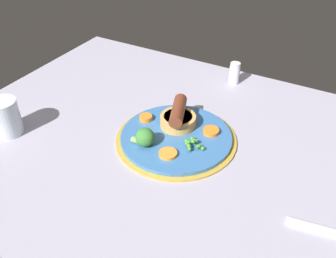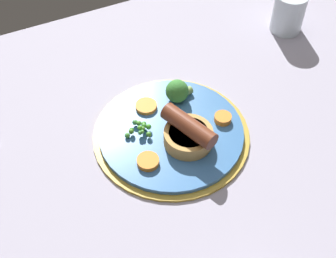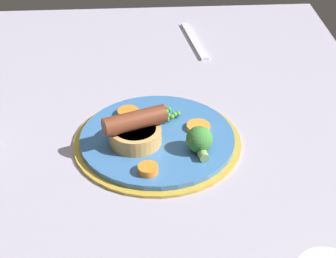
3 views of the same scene
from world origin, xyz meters
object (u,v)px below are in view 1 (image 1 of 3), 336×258
drinking_glass (5,117)px  carrot_slice_0 (168,154)px  sausage_pudding (178,117)px  salt_shaker (234,73)px  carrot_slice_1 (211,131)px  carrot_slice_5 (146,118)px  broccoli_floret_near (145,137)px  dinner_plate (176,138)px  pea_pile (193,144)px

drinking_glass → carrot_slice_0: bearing=14.5°
carrot_slice_0 → drinking_glass: 38.57cm
sausage_pudding → salt_shaker: sausage_pudding is taller
carrot_slice_1 → drinking_glass: (-41.98, -21.16, 2.41)cm
carrot_slice_5 → carrot_slice_1: bearing=10.3°
broccoli_floret_near → carrot_slice_5: bearing=111.4°
drinking_glass → carrot_slice_5: bearing=34.9°
dinner_plate → salt_shaker: salt_shaker is taller
sausage_pudding → pea_pile: size_ratio=2.14×
broccoli_floret_near → carrot_slice_1: (10.85, 11.04, -1.56)cm
drinking_glass → dinner_plate: bearing=24.9°
carrot_slice_0 → salt_shaker: (-0.09, 38.20, 1.30)cm
pea_pile → carrot_slice_1: size_ratio=1.33×
sausage_pudding → carrot_slice_0: size_ratio=2.70×
salt_shaker → sausage_pudding: bearing=-96.5°
sausage_pudding → carrot_slice_1: 8.23cm
sausage_pudding → carrot_slice_5: (-7.76, -1.74, -1.72)cm
pea_pile → drinking_glass: drinking_glass is taller
sausage_pudding → drinking_glass: size_ratio=1.23×
sausage_pudding → drinking_glass: 39.51cm
sausage_pudding → carrot_slice_5: 8.14cm
dinner_plate → carrot_slice_1: carrot_slice_1 is taller
carrot_slice_0 → salt_shaker: size_ratio=0.63×
broccoli_floret_near → salt_shaker: size_ratio=0.87×
carrot_slice_1 → sausage_pudding: bearing=-172.0°
carrot_slice_5 → salt_shaker: size_ratio=0.49×
carrot_slice_1 → carrot_slice_5: 15.97cm
carrot_slice_5 → salt_shaker: bearing=69.7°
carrot_slice_5 → salt_shaker: (10.90, 29.50, 1.08)cm
sausage_pudding → broccoli_floret_near: size_ratio=1.96×
carrot_slice_1 → salt_shaker: (-4.81, 26.64, 1.18)cm
dinner_plate → salt_shaker: bearing=86.9°
sausage_pudding → carrot_slice_0: bearing=176.3°
sausage_pudding → broccoli_floret_near: bearing=142.8°
dinner_plate → carrot_slice_0: bearing=-75.6°
pea_pile → carrot_slice_1: 6.89cm
carrot_slice_0 → carrot_slice_1: size_ratio=1.06×
pea_pile → carrot_slice_5: 14.85cm
pea_pile → salt_shaker: bearing=95.9°
broccoli_floret_near → dinner_plate: bearing=46.3°
sausage_pudding → broccoli_floret_near: (-2.90, -9.92, -0.25)cm
carrot_slice_1 → drinking_glass: 47.08cm
broccoli_floret_near → carrot_slice_5: size_ratio=1.76×
sausage_pudding → carrot_slice_1: (7.94, 1.12, -1.82)cm
carrot_slice_1 → carrot_slice_5: bearing=-169.7°
carrot_slice_0 → carrot_slice_5: (-10.99, 8.70, 0.21)cm
carrot_slice_1 → drinking_glass: bearing=-153.2°
broccoli_floret_near → carrot_slice_5: 9.62cm
sausage_pudding → carrot_slice_0: (3.23, -10.43, -1.93)cm
pea_pile → carrot_slice_0: (-3.33, -4.82, -0.60)cm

